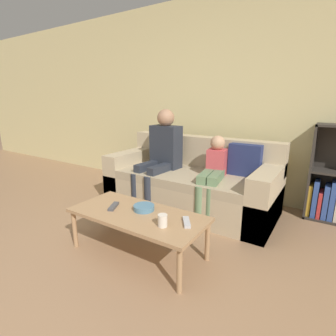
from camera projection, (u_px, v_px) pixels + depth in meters
ground_plane at (30, 321)px, 1.59m from camera, size 22.00×22.00×0.00m
wall_back at (217, 100)px, 3.52m from camera, size 12.00×0.06×2.60m
couch at (191, 184)px, 3.23m from camera, size 2.03×0.89×0.84m
coffee_table at (138, 217)px, 2.22m from camera, size 1.17×0.54×0.38m
person_adult at (162, 150)px, 3.26m from camera, size 0.39×0.64×1.19m
person_child at (213, 173)px, 2.86m from camera, size 0.30×0.64×0.92m
cup_near at (163, 220)px, 1.97m from camera, size 0.07×0.07×0.09m
tv_remote_0 at (114, 206)px, 2.32m from camera, size 0.11×0.17×0.02m
tv_remote_1 at (187, 222)px, 2.02m from camera, size 0.14×0.17×0.02m
snack_bowl at (144, 208)px, 2.26m from camera, size 0.18×0.18×0.05m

